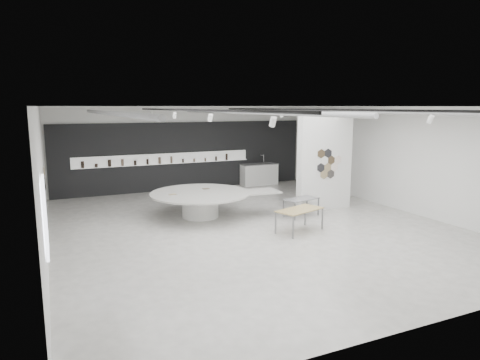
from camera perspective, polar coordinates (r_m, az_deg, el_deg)
name	(u,v)px	position (r m, az deg, el deg)	size (l,w,h in m)	color
room	(249,162)	(13.41, 1.19, 2.37)	(12.02, 14.02, 3.82)	beige
back_wall_display	(184,156)	(19.92, -7.44, 3.17)	(11.80, 0.27, 3.10)	black
partition_column	(325,161)	(16.13, 11.23, 2.45)	(2.20, 0.38, 3.60)	white
display_island	(202,201)	(14.88, -5.03, -2.79)	(4.51, 3.64, 0.89)	white
sample_table_wood	(300,211)	(13.21, 7.96, -4.10)	(1.67, 1.20, 0.71)	#A28954
sample_table_stone	(301,200)	(15.09, 8.20, -2.66)	(1.34, 0.89, 0.63)	slate
kitchen_counter	(259,174)	(21.03, 2.55, 0.78)	(1.83, 0.72, 1.44)	white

